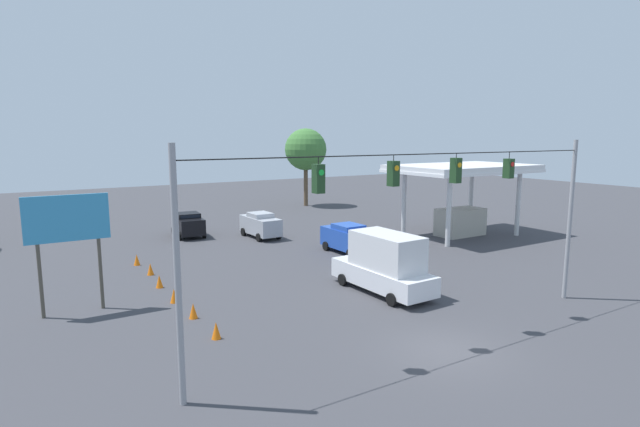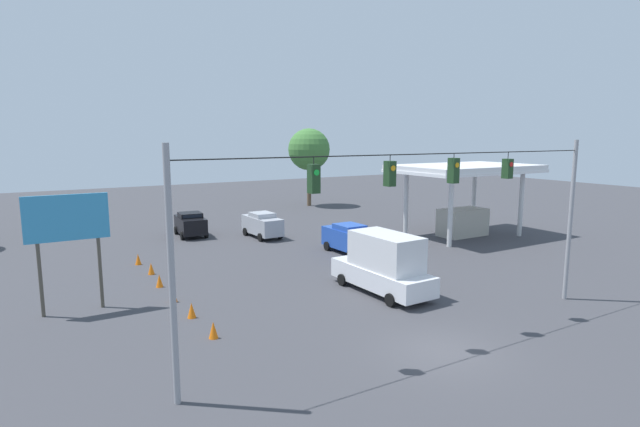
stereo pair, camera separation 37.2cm
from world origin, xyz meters
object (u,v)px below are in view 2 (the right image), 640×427
at_px(sedan_silver_oncoming_deep, 262,224).
at_px(traffic_cone_nearest, 213,330).
at_px(gas_station, 464,185).
at_px(tree_horizon_right, 309,150).
at_px(overhead_signal_span, 421,213).
at_px(traffic_cone_third, 173,295).
at_px(traffic_cone_fifth, 151,269).
at_px(traffic_cone_second, 192,310).
at_px(roadside_billboard, 67,227).
at_px(box_truck_white_crossing_near, 384,264).
at_px(sedan_black_withflow_deep, 191,224).
at_px(sedan_blue_oncoming_far, 349,238).
at_px(traffic_cone_farthest, 138,259).
at_px(traffic_cone_fourth, 159,281).

xyz_separation_m(sedan_silver_oncoming_deep, traffic_cone_nearest, (9.98, 17.47, -0.69)).
relative_size(gas_station, tree_horizon_right, 1.27).
relative_size(overhead_signal_span, traffic_cone_third, 27.81).
relative_size(overhead_signal_span, tree_horizon_right, 2.19).
distance_m(traffic_cone_fifth, tree_horizon_right, 30.84).
relative_size(traffic_cone_second, roadside_billboard, 0.13).
height_order(sedan_silver_oncoming_deep, tree_horizon_right, tree_horizon_right).
relative_size(sedan_silver_oncoming_deep, tree_horizon_right, 0.48).
distance_m(traffic_cone_third, roadside_billboard, 5.70).
bearing_deg(overhead_signal_span, traffic_cone_second, -44.20).
distance_m(box_truck_white_crossing_near, traffic_cone_nearest, 9.65).
xyz_separation_m(overhead_signal_span, roadside_billboard, (11.54, -10.42, -1.15)).
bearing_deg(traffic_cone_third, traffic_cone_fifth, -91.66).
distance_m(sedan_black_withflow_deep, gas_station, 22.24).
relative_size(sedan_blue_oncoming_far, sedan_black_withflow_deep, 1.11).
bearing_deg(sedan_black_withflow_deep, traffic_cone_nearest, 76.03).
height_order(overhead_signal_span, traffic_cone_farthest, overhead_signal_span).
height_order(gas_station, roadside_billboard, gas_station).
distance_m(overhead_signal_span, traffic_cone_nearest, 9.44).
relative_size(sedan_black_withflow_deep, gas_station, 0.36).
distance_m(sedan_black_withflow_deep, traffic_cone_fourth, 13.93).
bearing_deg(traffic_cone_fifth, gas_station, 177.42).
height_order(traffic_cone_fourth, gas_station, gas_station).
bearing_deg(traffic_cone_nearest, roadside_billboard, -53.89).
bearing_deg(traffic_cone_fifth, traffic_cone_third, 88.34).
xyz_separation_m(traffic_cone_nearest, roadside_billboard, (4.54, -6.23, 3.61)).
bearing_deg(gas_station, tree_horizon_right, -84.51).
bearing_deg(traffic_cone_nearest, traffic_cone_fourth, -88.26).
bearing_deg(sedan_silver_oncoming_deep, sedan_blue_oncoming_far, 110.02).
bearing_deg(sedan_black_withflow_deep, roadside_billboard, 56.41).
height_order(sedan_silver_oncoming_deep, box_truck_white_crossing_near, box_truck_white_crossing_near).
height_order(sedan_silver_oncoming_deep, traffic_cone_fourth, sedan_silver_oncoming_deep).
distance_m(traffic_cone_fourth, tree_horizon_right, 32.87).
bearing_deg(overhead_signal_span, box_truck_white_crossing_near, -114.81).
relative_size(traffic_cone_nearest, traffic_cone_farthest, 1.00).
bearing_deg(traffic_cone_fourth, traffic_cone_nearest, 91.74).
relative_size(sedan_silver_oncoming_deep, roadside_billboard, 0.78).
xyz_separation_m(sedan_blue_oncoming_far, traffic_cone_second, (13.00, 6.73, -0.70)).
relative_size(traffic_cone_second, tree_horizon_right, 0.08).
distance_m(sedan_blue_oncoming_far, traffic_cone_fourth, 13.24).
bearing_deg(sedan_silver_oncoming_deep, traffic_cone_fourth, 42.53).
bearing_deg(traffic_cone_nearest, traffic_cone_third, -87.39).
bearing_deg(traffic_cone_fourth, traffic_cone_farthest, -89.57).
xyz_separation_m(box_truck_white_crossing_near, traffic_cone_second, (9.59, -1.47, -1.17)).
bearing_deg(sedan_black_withflow_deep, tree_horizon_right, -148.22).
xyz_separation_m(traffic_cone_third, roadside_billboard, (4.30, -0.97, 3.61)).
xyz_separation_m(sedan_blue_oncoming_far, traffic_cone_fifth, (12.99, -1.45, -0.70)).
xyz_separation_m(traffic_cone_fifth, tree_horizon_right, (-22.20, -20.51, 6.10)).
height_order(box_truck_white_crossing_near, gas_station, gas_station).
xyz_separation_m(box_truck_white_crossing_near, gas_station, (-14.71, -8.56, 2.64)).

